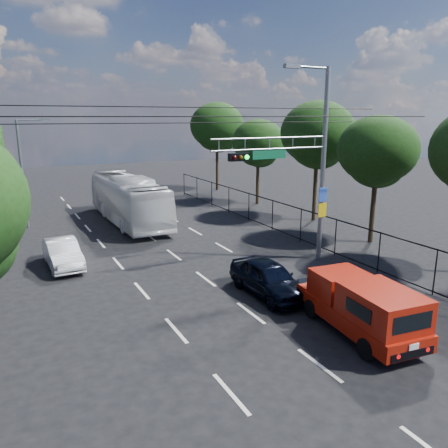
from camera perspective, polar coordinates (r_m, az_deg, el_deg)
ground at (r=13.96m, az=12.34°, el=-17.55°), size 120.00×120.00×0.00m
lane_markings at (r=25.35m, az=-8.19°, el=-2.77°), size 6.12×38.00×0.01m
signal_mast at (r=21.58m, az=10.40°, el=8.44°), size 6.43×0.39×9.50m
streetlight_left at (r=31.20m, az=-24.62°, el=6.63°), size 2.09×0.22×7.08m
utility_wires at (r=19.49m, az=-3.72°, el=13.93°), size 22.00×5.04×0.74m
fence_right at (r=26.94m, az=8.49°, el=0.48°), size 0.06×34.03×2.00m
tree_right_b at (r=26.34m, az=19.37°, el=8.43°), size 4.50×4.50×7.31m
tree_right_c at (r=31.09m, az=12.12°, el=10.87°), size 5.10×5.10×8.29m
tree_right_d at (r=36.60m, az=4.50°, el=10.16°), size 4.32×4.32×7.02m
tree_right_e at (r=43.63m, az=-0.91°, el=12.21°), size 5.28×5.28×8.58m
red_pickup at (r=15.63m, az=17.45°, el=-10.08°), size 2.41×5.33×1.92m
navy_hatchback at (r=18.20m, az=5.84°, el=-7.05°), size 1.75×4.27×1.45m
white_bus at (r=31.14m, az=-12.42°, el=3.19°), size 2.75×11.52×3.20m
white_van at (r=22.88m, az=-20.34°, el=-3.61°), size 1.56×4.11×1.34m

